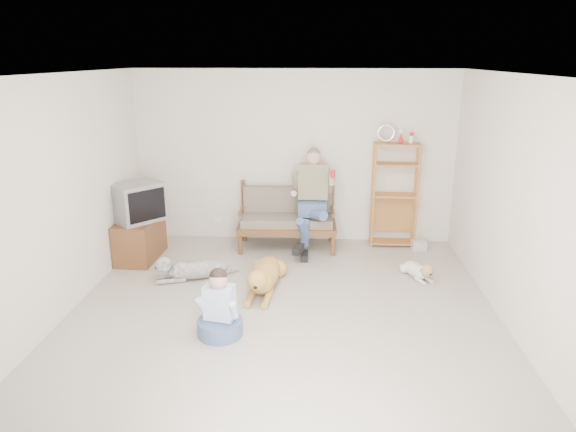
# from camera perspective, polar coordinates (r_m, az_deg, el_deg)

# --- Properties ---
(floor) EXTENTS (5.50, 5.50, 0.00)m
(floor) POSITION_cam_1_polar(r_m,az_deg,el_deg) (5.97, -0.70, -11.42)
(floor) COLOR beige
(floor) RESTS_ON ground
(ceiling) EXTENTS (5.50, 5.50, 0.00)m
(ceiling) POSITION_cam_1_polar(r_m,az_deg,el_deg) (5.24, -0.81, 15.46)
(ceiling) COLOR white
(ceiling) RESTS_ON ground
(wall_back) EXTENTS (5.00, 0.00, 5.00)m
(wall_back) POSITION_cam_1_polar(r_m,az_deg,el_deg) (8.12, 0.70, 6.53)
(wall_back) COLOR beige
(wall_back) RESTS_ON ground
(wall_front) EXTENTS (5.00, 0.00, 5.00)m
(wall_front) POSITION_cam_1_polar(r_m,az_deg,el_deg) (2.93, -4.88, -14.04)
(wall_front) COLOR beige
(wall_front) RESTS_ON ground
(wall_left) EXTENTS (0.00, 5.50, 5.50)m
(wall_left) POSITION_cam_1_polar(r_m,az_deg,el_deg) (6.16, -24.64, 1.42)
(wall_left) COLOR beige
(wall_left) RESTS_ON ground
(wall_right) EXTENTS (0.00, 5.50, 5.50)m
(wall_right) POSITION_cam_1_polar(r_m,az_deg,el_deg) (5.83, 24.57, 0.60)
(wall_right) COLOR beige
(wall_right) RESTS_ON ground
(loveseat) EXTENTS (1.52, 0.75, 0.95)m
(loveseat) POSITION_cam_1_polar(r_m,az_deg,el_deg) (7.97, -0.07, -0.09)
(loveseat) COLOR brown
(loveseat) RESTS_ON ground
(man) EXTENTS (0.60, 0.85, 1.38)m
(man) POSITION_cam_1_polar(r_m,az_deg,el_deg) (7.67, 2.54, 1.01)
(man) COLOR #44517D
(man) RESTS_ON loveseat
(etagere) EXTENTS (0.72, 0.32, 1.91)m
(etagere) POSITION_cam_1_polar(r_m,az_deg,el_deg) (8.12, 11.72, 2.43)
(etagere) COLOR #B06F37
(etagere) RESTS_ON ground
(book_stack) EXTENTS (0.23, 0.18, 0.14)m
(book_stack) POSITION_cam_1_polar(r_m,az_deg,el_deg) (8.22, 14.35, -3.17)
(book_stack) COLOR silver
(book_stack) RESTS_ON ground
(tv_stand) EXTENTS (0.53, 0.92, 0.60)m
(tv_stand) POSITION_cam_1_polar(r_m,az_deg,el_deg) (7.87, -16.16, -2.47)
(tv_stand) COLOR brown
(tv_stand) RESTS_ON ground
(crt_tv) EXTENTS (0.83, 0.85, 0.55)m
(crt_tv) POSITION_cam_1_polar(r_m,az_deg,el_deg) (7.66, -16.35, 1.51)
(crt_tv) COLOR slate
(crt_tv) RESTS_ON tv_stand
(wall_outlet) EXTENTS (0.12, 0.02, 0.08)m
(wall_outlet) POSITION_cam_1_polar(r_m,az_deg,el_deg) (8.52, -7.76, -0.41)
(wall_outlet) COLOR white
(wall_outlet) RESTS_ON ground
(golden_retriever) EXTENTS (0.43, 1.45, 0.44)m
(golden_retriever) POSITION_cam_1_polar(r_m,az_deg,el_deg) (6.62, -2.70, -6.71)
(golden_retriever) COLOR #C68C44
(golden_retriever) RESTS_ON ground
(shaggy_dog) EXTENTS (1.12, 0.53, 0.35)m
(shaggy_dog) POSITION_cam_1_polar(r_m,az_deg,el_deg) (7.04, -10.77, -5.83)
(shaggy_dog) COLOR white
(shaggy_dog) RESTS_ON ground
(terrier) EXTENTS (0.39, 0.66, 0.27)m
(terrier) POSITION_cam_1_polar(r_m,az_deg,el_deg) (7.16, 14.32, -5.89)
(terrier) COLOR beige
(terrier) RESTS_ON ground
(child) EXTENTS (0.49, 0.49, 0.77)m
(child) POSITION_cam_1_polar(r_m,az_deg,el_deg) (5.60, -7.61, -10.43)
(child) COLOR #44517D
(child) RESTS_ON ground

